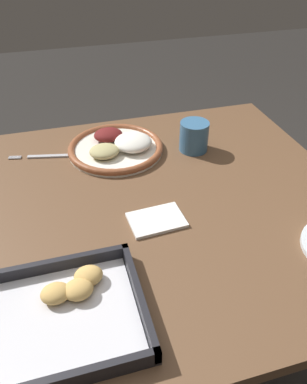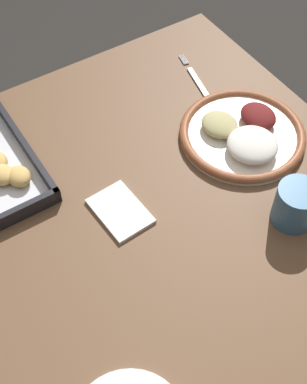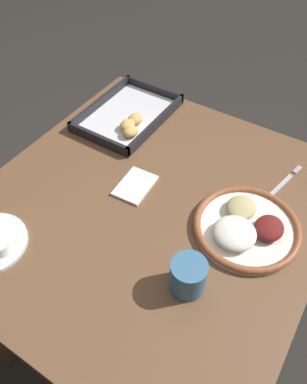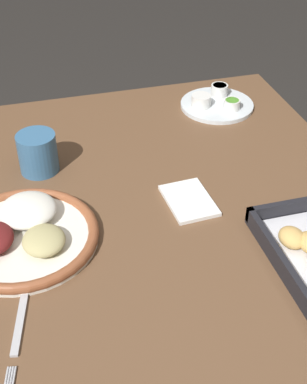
% 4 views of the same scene
% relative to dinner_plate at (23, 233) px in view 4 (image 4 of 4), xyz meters
% --- Properties ---
extents(dining_table, '(0.96, 0.90, 0.78)m').
position_rel_dinner_plate_xyz_m(dining_table, '(-0.06, 0.26, -0.14)').
color(dining_table, brown).
rests_on(dining_table, ground_plane).
extents(dinner_plate, '(0.28, 0.28, 0.05)m').
position_rel_dinner_plate_xyz_m(dinner_plate, '(0.00, 0.00, 0.00)').
color(dinner_plate, white).
rests_on(dinner_plate, dining_table).
extents(fork, '(0.21, 0.06, 0.00)m').
position_rel_dinner_plate_xyz_m(fork, '(0.19, -0.02, -0.01)').
color(fork, '#B2B2B7').
rests_on(fork, dining_table).
extents(saucer_plate, '(0.19, 0.19, 0.04)m').
position_rel_dinner_plate_xyz_m(saucer_plate, '(-0.38, 0.52, -0.00)').
color(saucer_plate, silver).
rests_on(saucer_plate, dining_table).
extents(drinking_cup, '(0.08, 0.08, 0.09)m').
position_rel_dinner_plate_xyz_m(drinking_cup, '(-0.22, 0.05, 0.03)').
color(drinking_cup, '#38668E').
rests_on(drinking_cup, dining_table).
extents(napkin, '(0.13, 0.09, 0.01)m').
position_rel_dinner_plate_xyz_m(napkin, '(-0.03, 0.32, -0.01)').
color(napkin, white).
rests_on(napkin, dining_table).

